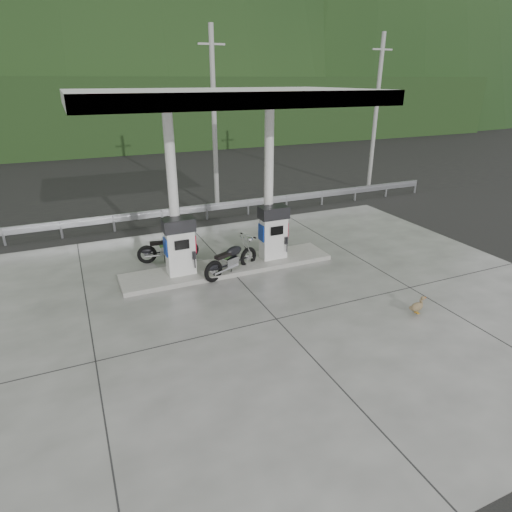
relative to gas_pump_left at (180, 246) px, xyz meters
name	(u,v)px	position (x,y,z in m)	size (l,w,h in m)	color
ground	(261,303)	(1.60, -2.50, -1.07)	(160.00, 160.00, 0.00)	black
forecourt_apron	(261,302)	(1.60, -2.50, -1.06)	(18.00, 14.00, 0.02)	#62615D
pump_island	(229,267)	(1.60, 0.00, -0.98)	(7.00, 1.40, 0.15)	gray
gas_pump_left	(180,246)	(0.00, 0.00, 0.00)	(0.95, 0.55, 1.80)	white
gas_pump_right	(273,232)	(3.20, 0.00, 0.00)	(0.95, 0.55, 1.80)	white
canopy_column_left	(173,193)	(0.00, 0.40, 1.60)	(0.30, 0.30, 5.00)	white
canopy_column_right	(269,183)	(3.20, 0.40, 1.60)	(0.30, 0.30, 5.00)	white
canopy_roof	(225,97)	(1.60, 0.00, 4.30)	(8.50, 5.00, 0.40)	silver
guardrail	(185,207)	(1.60, 5.50, -0.36)	(26.00, 0.16, 1.42)	#9EA0A6
road	(167,203)	(1.60, 9.00, -1.07)	(60.00, 7.00, 0.01)	black
utility_pole_b	(214,123)	(3.60, 7.00, 2.93)	(0.22, 0.22, 8.00)	gray
utility_pole_c	(376,116)	(12.60, 7.00, 2.93)	(0.22, 0.22, 8.00)	gray
tree_band	(115,115)	(1.60, 27.50, 1.93)	(80.00, 6.00, 6.00)	black
forested_hills	(92,122)	(1.60, 57.50, -1.07)	(100.00, 40.00, 140.00)	black
motorcycle_left	(231,260)	(1.53, -0.39, -0.56)	(2.09, 0.66, 0.99)	black
motorcycle_right	(168,248)	(-0.07, 1.49, -0.59)	(1.95, 0.62, 0.93)	black
duck	(417,307)	(5.16, -4.76, -0.86)	(0.54, 0.15, 0.39)	brown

